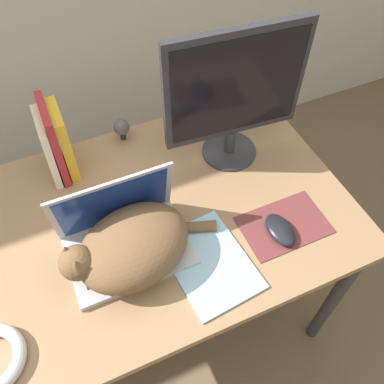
% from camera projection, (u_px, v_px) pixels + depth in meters
% --- Properties ---
extents(desk, '(1.20, 0.77, 0.74)m').
position_uv_depth(desk, '(148.00, 232.00, 1.25)').
color(desk, '#93704C').
rests_on(desk, ground_plane).
extents(laptop, '(0.33, 0.23, 0.24)m').
position_uv_depth(laptop, '(125.00, 237.00, 1.09)').
color(laptop, '#B7B7BC').
rests_on(laptop, desk).
extents(cat, '(0.43, 0.31, 0.15)m').
position_uv_depth(cat, '(131.00, 247.00, 1.04)').
color(cat, brown).
rests_on(cat, desk).
extents(external_monitor, '(0.42, 0.18, 0.44)m').
position_uv_depth(external_monitor, '(235.00, 95.00, 1.16)').
color(external_monitor, '#333338').
rests_on(external_monitor, desk).
extents(mousepad, '(0.25, 0.16, 0.00)m').
position_uv_depth(mousepad, '(284.00, 225.00, 1.17)').
color(mousepad, brown).
rests_on(mousepad, desk).
extents(computer_mouse, '(0.07, 0.11, 0.03)m').
position_uv_depth(computer_mouse, '(280.00, 230.00, 1.14)').
color(computer_mouse, black).
rests_on(computer_mouse, mousepad).
extents(book_row, '(0.08, 0.16, 0.25)m').
position_uv_depth(book_row, '(56.00, 143.00, 1.21)').
color(book_row, beige).
rests_on(book_row, desk).
extents(notepad, '(0.22, 0.29, 0.01)m').
position_uv_depth(notepad, '(209.00, 262.00, 1.09)').
color(notepad, '#99C6E0').
rests_on(notepad, desk).
extents(webcam, '(0.05, 0.05, 0.08)m').
position_uv_depth(webcam, '(121.00, 127.00, 1.35)').
color(webcam, '#232328').
rests_on(webcam, desk).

